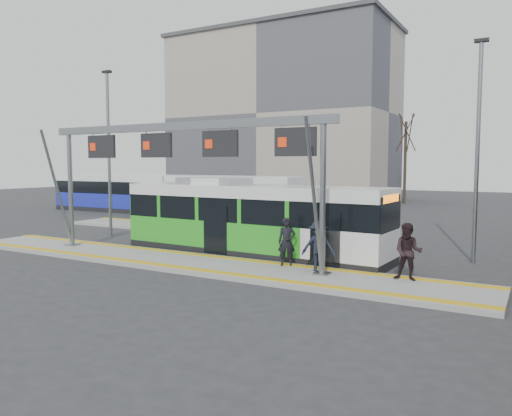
{
  "coord_description": "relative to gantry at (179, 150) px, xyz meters",
  "views": [
    {
      "loc": [
        11.64,
        -14.79,
        3.76
      ],
      "look_at": [
        1.45,
        3.0,
        1.96
      ],
      "focal_mm": 35.0,
      "sensor_mm": 36.0,
      "label": 1
    }
  ],
  "objects": [
    {
      "name": "tree_mid",
      "position": [
        0.55,
        33.7,
        2.43
      ],
      "size": [
        1.4,
        1.4,
        8.88
      ],
      "color": "#382B21",
      "rests_on": "ground"
    },
    {
      "name": "gantry",
      "position": [
        0.0,
        0.0,
        0.0
      ],
      "size": [
        13.0,
        1.68,
        5.2
      ],
      "color": "slate",
      "rests_on": "platform_main"
    },
    {
      "name": "lamp_west",
      "position": [
        -7.67,
        3.82,
        0.23
      ],
      "size": [
        0.5,
        0.25,
        8.57
      ],
      "color": "slate",
      "rests_on": "ground"
    },
    {
      "name": "platform_second",
      "position": [
        -3.65,
        7.75,
        -4.22
      ],
      "size": [
        20.0,
        3.0,
        0.15
      ],
      "primitive_type": "cube",
      "color": "gray",
      "rests_on": "ground"
    },
    {
      "name": "apartment_block",
      "position": [
        -13.65,
        35.75,
        4.91
      ],
      "size": [
        24.5,
        12.5,
        18.4
      ],
      "color": "#9F9484",
      "rests_on": "ground"
    },
    {
      "name": "tactile_second",
      "position": [
        -3.65,
        8.9,
        -4.14
      ],
      "size": [
        20.0,
        0.35,
        0.02
      ],
      "color": "gold",
      "rests_on": "platform_second"
    },
    {
      "name": "lamp_east",
      "position": [
        9.86,
        5.37,
        0.12
      ],
      "size": [
        0.5,
        0.25,
        8.36
      ],
      "color": "slate",
      "rests_on": "ground"
    },
    {
      "name": "platform_main",
      "position": [
        0.35,
        -0.25,
        -4.22
      ],
      "size": [
        22.0,
        3.0,
        0.15
      ],
      "primitive_type": "cube",
      "color": "gray",
      "rests_on": "ground"
    },
    {
      "name": "passenger_a",
      "position": [
        4.21,
        0.74,
        -3.29
      ],
      "size": [
        0.75,
        0.67,
        1.72
      ],
      "primitive_type": "imported",
      "rotation": [
        0.0,
        0.0,
        0.51
      ],
      "color": "black",
      "rests_on": "platform_main"
    },
    {
      "name": "bg_bus_blue",
      "position": [
        -17.85,
        14.12,
        -2.87
      ],
      "size": [
        11.14,
        2.58,
        2.9
      ],
      "rotation": [
        0.0,
        0.0,
        0.01
      ],
      "color": "black",
      "rests_on": "ground"
    },
    {
      "name": "hero_bus",
      "position": [
        1.61,
        2.66,
        -2.84
      ],
      "size": [
        11.71,
        2.99,
        3.19
      ],
      "rotation": [
        0.0,
        0.0,
        -0.05
      ],
      "color": "black",
      "rests_on": "ground"
    },
    {
      "name": "tactile_main",
      "position": [
        0.35,
        -0.25,
        -4.14
      ],
      "size": [
        22.0,
        2.65,
        0.02
      ],
      "color": "gold",
      "rests_on": "platform_main"
    },
    {
      "name": "passenger_c",
      "position": [
        5.54,
        0.46,
        -3.29
      ],
      "size": [
        1.24,
        0.93,
        1.71
      ],
      "primitive_type": "imported",
      "rotation": [
        0.0,
        0.0,
        0.3
      ],
      "color": "black",
      "rests_on": "platform_main"
    },
    {
      "name": "ground",
      "position": [
        0.35,
        -0.25,
        -4.3
      ],
      "size": [
        120.0,
        120.0,
        0.0
      ],
      "primitive_type": "plane",
      "color": "#2D2D30",
      "rests_on": "ground"
    },
    {
      "name": "bg_bus_green",
      "position": [
        -6.42,
        11.47,
        -2.8
      ],
      "size": [
        12.17,
        2.78,
        3.03
      ],
      "rotation": [
        0.0,
        0.0,
        -0.02
      ],
      "color": "black",
      "rests_on": "ground"
    },
    {
      "name": "tree_far",
      "position": [
        -17.94,
        30.72,
        0.97
      ],
      "size": [
        1.4,
        1.4,
        6.95
      ],
      "color": "#382B21",
      "rests_on": "ground"
    },
    {
      "name": "passenger_b",
      "position": [
        8.49,
        0.6,
        -3.25
      ],
      "size": [
        0.9,
        0.72,
        1.8
      ],
      "primitive_type": "imported",
      "rotation": [
        0.0,
        0.0,
        0.05
      ],
      "color": "black",
      "rests_on": "platform_main"
    },
    {
      "name": "tree_left",
      "position": [
        -7.05,
        32.2,
        1.85
      ],
      "size": [
        1.4,
        1.4,
        8.11
      ],
      "color": "#382B21",
      "rests_on": "ground"
    }
  ]
}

